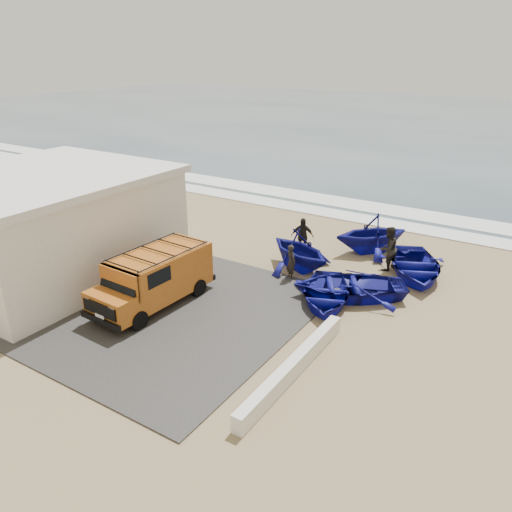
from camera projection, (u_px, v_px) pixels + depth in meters
The scene contains 16 objects.
ground at pixel (218, 295), 19.64m from camera, with size 160.00×160.00×0.00m, color #957D57.
slab at pixel (145, 302), 19.06m from camera, with size 12.00×10.00×0.05m, color #3A3735.
ocean at pixel (480, 125), 63.29m from camera, with size 180.00×88.00×0.01m, color #385166.
surf_line at pixel (341, 215), 28.98m from camera, with size 180.00×1.60×0.06m, color white.
surf_wash at pixel (357, 205), 30.93m from camera, with size 180.00×2.20×0.04m, color white.
building at pixel (45, 224), 20.96m from camera, with size 8.40×9.40×4.30m.
parapet at pixel (294, 367), 14.72m from camera, with size 0.35×6.00×0.55m, color silver.
van at pixel (155, 276), 18.54m from camera, with size 2.16×4.99×2.10m.
boat_near_left at pixel (326, 293), 18.91m from camera, with size 2.66×3.73×0.77m, color navy.
boat_near_right at pixel (349, 286), 19.36m from camera, with size 3.10×4.34×0.90m, color navy.
boat_mid_left at pixel (299, 249), 21.63m from camera, with size 2.98×3.45×1.82m, color navy.
boat_mid_right at pixel (415, 266), 21.15m from camera, with size 3.04×4.26×0.88m, color navy.
boat_far_left at pixel (371, 233), 23.47m from camera, with size 3.07×3.56×1.88m, color navy.
fisherman_front at pixel (291, 262), 20.79m from camera, with size 0.55×0.36×1.50m, color black.
fisherman_middle at pixel (388, 249), 21.53m from camera, with size 0.96×0.75×1.97m, color black.
fisherman_back at pixel (302, 237), 23.15m from camera, with size 1.06×0.44×1.80m, color black.
Camera 1 is at (10.67, -14.01, 8.95)m, focal length 35.00 mm.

